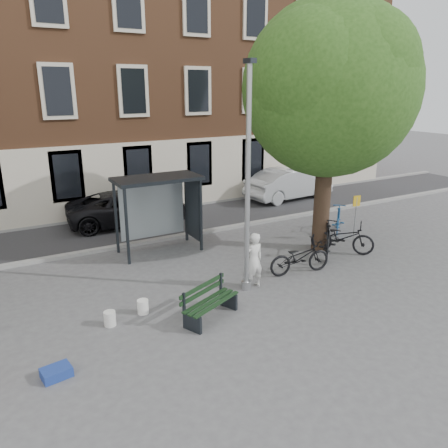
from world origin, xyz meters
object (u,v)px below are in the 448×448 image
lamppost (248,193)px  car_dark (129,208)px  bench (209,304)px  notice_sign (356,209)px  bike_d (328,239)px  bus_shelter (168,196)px  bike_b (338,219)px  car_silver (289,184)px  painter (254,260)px  bike_a (300,257)px  bike_c (342,237)px

lamppost → car_dark: (-0.91, 7.65, -2.09)m
bench → notice_sign: notice_sign is taller
bike_d → bench: bearing=60.1°
bus_shelter → bike_b: bearing=-12.9°
notice_sign → car_silver: bearing=81.3°
bus_shelter → bike_d: bus_shelter is taller
painter → car_silver: 10.70m
lamppost → painter: 1.99m
bus_shelter → car_dark: bus_shelter is taller
bike_a → bike_c: (2.39, 0.67, 0.04)m
car_dark → bench: bearing=-178.2°
car_dark → car_silver: car_silver is taller
painter → bike_a: size_ratio=0.82×
bike_a → bike_d: bearing=-58.7°
bike_a → bike_d: bike_d is taller
bike_b → car_dark: 8.50m
bike_d → car_silver: car_silver is taller
bike_a → painter: bearing=103.2°
bench → bike_a: (3.66, 1.07, 0.13)m
car_dark → notice_sign: 9.01m
bike_a → notice_sign: (3.61, 1.32, 0.70)m
lamppost → bike_d: (3.76, 0.85, -2.19)m
painter → notice_sign: (5.37, 1.44, 0.41)m
bike_a → car_silver: 9.50m
bike_a → car_dark: car_dark is taller
bike_c → notice_sign: notice_sign is taller
car_dark → painter: bearing=-164.6°
notice_sign → bus_shelter: bearing=165.0°
bench → bike_a: size_ratio=0.87×
bike_a → bench: bearing=115.7°
bike_b → car_silver: car_silver is taller
bike_d → notice_sign: (1.86, 0.61, 0.62)m
bench → bike_a: bike_a is taller
bench → notice_sign: bearing=-5.5°
lamppost → bike_d: lamppost is taller
bike_d → bike_a: bearing=63.9°
bench → painter: bearing=2.9°
bike_b → bike_c: (-1.53, -1.80, 0.03)m
car_silver → car_dark: bearing=86.1°
bike_a → bike_d: 1.90m
car_dark → bike_a: bearing=-152.0°
bench → car_silver: size_ratio=0.36×
bike_d → bus_shelter: bearing=5.1°
bench → bike_c: (6.05, 1.74, 0.16)m
painter → bike_b: 6.25m
bike_a → bike_c: 2.48m
bike_a → bike_d: size_ratio=0.99×
bike_d → notice_sign: 2.05m
bike_c → notice_sign: size_ratio=1.22×
bench → bike_d: 5.70m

